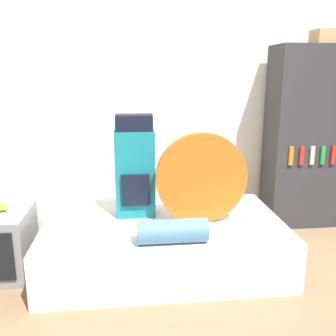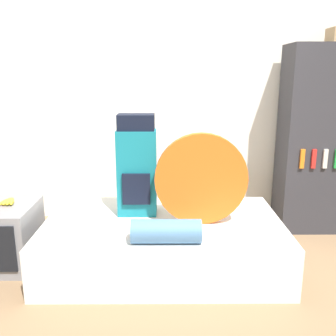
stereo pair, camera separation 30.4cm
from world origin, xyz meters
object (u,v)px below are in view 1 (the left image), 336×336
at_px(tent_bag, 201,178).
at_px(cardboard_box, 328,37).
at_px(backpack, 135,168).
at_px(sleeping_roll, 172,231).
at_px(bookshelf, 308,138).

bearing_deg(tent_bag, cardboard_box, 31.35).
xyz_separation_m(backpack, sleeping_roll, (0.25, -0.59, -0.33)).
distance_m(backpack, sleeping_roll, 0.72).
bearing_deg(tent_bag, bookshelf, 33.55).
bearing_deg(bookshelf, tent_bag, -146.45).
height_order(bookshelf, cardboard_box, cardboard_box).
xyz_separation_m(tent_bag, bookshelf, (1.32, 0.88, 0.16)).
bearing_deg(cardboard_box, tent_bag, -148.65).
distance_m(sleeping_roll, bookshelf, 2.08).
distance_m(backpack, tent_bag, 0.58).
height_order(backpack, tent_bag, backpack).
bearing_deg(backpack, tent_bag, -22.39).
relative_size(tent_bag, sleeping_roll, 1.47).
xyz_separation_m(sleeping_roll, bookshelf, (1.60, 1.25, 0.45)).
distance_m(backpack, bookshelf, 1.97).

